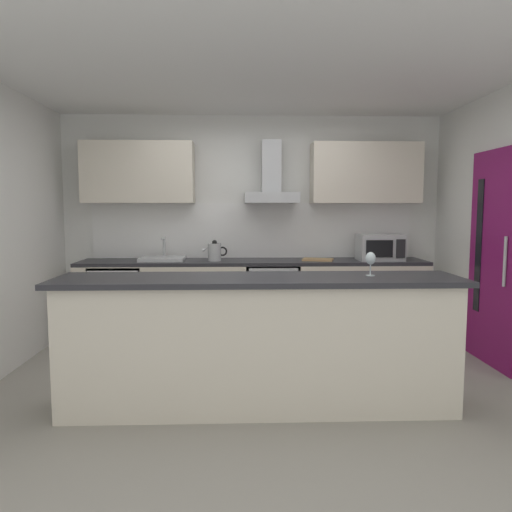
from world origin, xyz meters
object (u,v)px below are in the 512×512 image
at_px(refrigerator, 120,302).
at_px(sink, 163,258).
at_px(oven, 272,298).
at_px(microwave, 380,247).
at_px(kettle, 215,252).
at_px(wine_glass, 371,259).
at_px(chopping_board, 318,260).
at_px(range_hood, 271,183).

bearing_deg(refrigerator, sink, 1.58).
relative_size(oven, microwave, 1.60).
bearing_deg(oven, microwave, -1.28).
height_order(microwave, kettle, microwave).
height_order(oven, microwave, microwave).
bearing_deg(microwave, kettle, -179.82).
distance_m(kettle, wine_glass, 2.32).
height_order(microwave, chopping_board, microwave).
distance_m(microwave, chopping_board, 0.73).
xyz_separation_m(wine_glass, chopping_board, (-0.07, 1.96, -0.21)).
relative_size(microwave, chopping_board, 1.47).
distance_m(kettle, range_hood, 1.03).
distance_m(oven, microwave, 1.38).
xyz_separation_m(sink, range_hood, (1.25, 0.12, 0.86)).
xyz_separation_m(microwave, wine_glass, (-0.65, -1.95, 0.07)).
relative_size(microwave, kettle, 1.73).
bearing_deg(kettle, refrigerator, 178.38).
bearing_deg(chopping_board, refrigerator, 179.47).
xyz_separation_m(oven, wine_glass, (0.60, -1.98, 0.66)).
distance_m(microwave, range_hood, 1.46).
bearing_deg(wine_glass, refrigerator, 139.94).
height_order(oven, sink, sink).
bearing_deg(kettle, range_hood, 13.99).
distance_m(oven, range_hood, 1.33).
bearing_deg(kettle, oven, 2.94).
relative_size(kettle, range_hood, 0.40).
distance_m(microwave, sink, 2.50).
bearing_deg(kettle, chopping_board, 0.48).
distance_m(oven, wine_glass, 2.17).
bearing_deg(wine_glass, sink, 132.96).
bearing_deg(sink, microwave, -0.89).
height_order(refrigerator, range_hood, range_hood).
bearing_deg(chopping_board, wine_glass, -87.88).
xyz_separation_m(refrigerator, range_hood, (1.75, 0.13, 1.36)).
relative_size(refrigerator, sink, 1.70).
xyz_separation_m(refrigerator, sink, (0.50, 0.01, 0.50)).
height_order(range_hood, wine_glass, range_hood).
xyz_separation_m(oven, microwave, (1.25, -0.03, 0.59)).
relative_size(oven, kettle, 2.77).
distance_m(refrigerator, microwave, 3.06).
xyz_separation_m(sink, chopping_board, (1.78, -0.03, -0.02)).
xyz_separation_m(microwave, chopping_board, (-0.72, 0.00, -0.14)).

